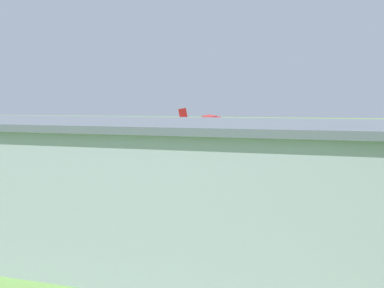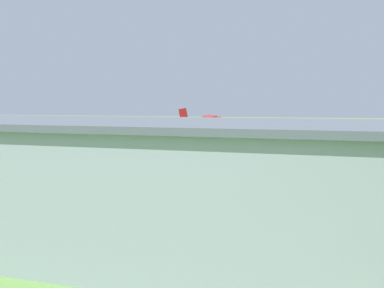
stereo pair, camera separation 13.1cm
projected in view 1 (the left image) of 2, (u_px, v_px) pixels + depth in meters
The scene contains 7 objects.
ground_plane at pixel (237, 167), 63.23m from camera, with size 400.00×400.00×0.00m, color #608C42.
hangar at pixel (129, 185), 27.84m from camera, with size 35.11×14.01×7.49m.
biplane at pixel (202, 123), 68.20m from camera, with size 6.86×7.50×3.81m.
car_black at pixel (4, 181), 46.50m from camera, with size 2.40×4.59×1.64m.
person_by_parked_cars at pixel (346, 197), 39.17m from camera, with size 0.47×0.47×1.59m.
person_walking_on_apron at pixel (23, 188), 43.11m from camera, with size 0.49×0.49×1.68m.
person_at_fence_line at pixel (230, 183), 45.73m from camera, with size 0.52×0.52×1.65m.
Camera 1 is at (-12.74, 61.71, 8.57)m, focal length 45.08 mm.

